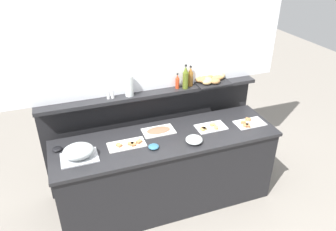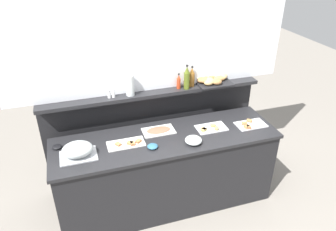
{
  "view_description": "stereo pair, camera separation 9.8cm",
  "coord_description": "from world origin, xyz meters",
  "px_view_note": "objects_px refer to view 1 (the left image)",
  "views": [
    {
      "loc": [
        -0.93,
        -2.62,
        2.7
      ],
      "look_at": [
        0.05,
        0.1,
        1.08
      ],
      "focal_mm": 34.58,
      "sensor_mm": 36.0,
      "label": 1
    },
    {
      "loc": [
        -0.83,
        -2.65,
        2.7
      ],
      "look_at": [
        0.05,
        0.1,
        1.08
      ],
      "focal_mm": 34.58,
      "sensor_mm": 36.0,
      "label": 2
    }
  ],
  "objects_px": {
    "sandwich_platter_side": "(128,145)",
    "condiment_bowl_cream": "(57,149)",
    "salt_shaker": "(108,95)",
    "pepper_shaker": "(113,94)",
    "sandwich_platter_rear": "(249,123)",
    "cold_cuts_platter": "(159,131)",
    "olive_oil_bottle": "(186,78)",
    "bread_basket": "(210,79)",
    "water_carafe": "(129,86)",
    "serving_cloche": "(78,152)",
    "sandwich_platter_front": "(210,127)",
    "vinegar_bottle_amber": "(190,77)",
    "glass_bowl_large": "(194,140)",
    "hot_sauce_bottle": "(177,82)",
    "condiment_bowl_dark": "(154,147)"
  },
  "relations": [
    {
      "from": "sandwich_platter_side",
      "to": "condiment_bowl_cream",
      "type": "height_order",
      "value": "sandwich_platter_side"
    },
    {
      "from": "salt_shaker",
      "to": "pepper_shaker",
      "type": "height_order",
      "value": "same"
    },
    {
      "from": "sandwich_platter_rear",
      "to": "cold_cuts_platter",
      "type": "distance_m",
      "value": 1.0
    },
    {
      "from": "olive_oil_bottle",
      "to": "bread_basket",
      "type": "bearing_deg",
      "value": 8.2
    },
    {
      "from": "sandwich_platter_rear",
      "to": "salt_shaker",
      "type": "bearing_deg",
      "value": 160.82
    },
    {
      "from": "sandwich_platter_side",
      "to": "pepper_shaker",
      "type": "height_order",
      "value": "pepper_shaker"
    },
    {
      "from": "cold_cuts_platter",
      "to": "water_carafe",
      "type": "height_order",
      "value": "water_carafe"
    },
    {
      "from": "cold_cuts_platter",
      "to": "serving_cloche",
      "type": "height_order",
      "value": "serving_cloche"
    },
    {
      "from": "sandwich_platter_front",
      "to": "condiment_bowl_cream",
      "type": "bearing_deg",
      "value": 175.4
    },
    {
      "from": "sandwich_platter_front",
      "to": "bread_basket",
      "type": "bearing_deg",
      "value": 66.41
    },
    {
      "from": "condiment_bowl_cream",
      "to": "vinegar_bottle_amber",
      "type": "xyz_separation_m",
      "value": [
        1.51,
        0.32,
        0.4
      ]
    },
    {
      "from": "condiment_bowl_cream",
      "to": "olive_oil_bottle",
      "type": "relative_size",
      "value": 0.34
    },
    {
      "from": "serving_cloche",
      "to": "glass_bowl_large",
      "type": "relative_size",
      "value": 2.0
    },
    {
      "from": "sandwich_platter_front",
      "to": "sandwich_platter_side",
      "type": "height_order",
      "value": "same"
    },
    {
      "from": "cold_cuts_platter",
      "to": "glass_bowl_large",
      "type": "height_order",
      "value": "glass_bowl_large"
    },
    {
      "from": "hot_sauce_bottle",
      "to": "condiment_bowl_cream",
      "type": "bearing_deg",
      "value": -167.14
    },
    {
      "from": "cold_cuts_platter",
      "to": "glass_bowl_large",
      "type": "relative_size",
      "value": 1.98
    },
    {
      "from": "condiment_bowl_cream",
      "to": "hot_sauce_bottle",
      "type": "relative_size",
      "value": 0.53
    },
    {
      "from": "glass_bowl_large",
      "to": "hot_sauce_bottle",
      "type": "relative_size",
      "value": 0.96
    },
    {
      "from": "serving_cloche",
      "to": "bread_basket",
      "type": "distance_m",
      "value": 1.69
    },
    {
      "from": "serving_cloche",
      "to": "water_carafe",
      "type": "distance_m",
      "value": 0.87
    },
    {
      "from": "serving_cloche",
      "to": "bread_basket",
      "type": "xyz_separation_m",
      "value": [
        1.58,
        0.52,
        0.28
      ]
    },
    {
      "from": "serving_cloche",
      "to": "pepper_shaker",
      "type": "bearing_deg",
      "value": 48.91
    },
    {
      "from": "sandwich_platter_rear",
      "to": "cold_cuts_platter",
      "type": "bearing_deg",
      "value": 169.22
    },
    {
      "from": "cold_cuts_platter",
      "to": "hot_sauce_bottle",
      "type": "xyz_separation_m",
      "value": [
        0.33,
        0.31,
        0.38
      ]
    },
    {
      "from": "hot_sauce_bottle",
      "to": "pepper_shaker",
      "type": "relative_size",
      "value": 2.02
    },
    {
      "from": "serving_cloche",
      "to": "condiment_bowl_dark",
      "type": "xyz_separation_m",
      "value": [
        0.7,
        -0.08,
        -0.05
      ]
    },
    {
      "from": "sandwich_platter_side",
      "to": "sandwich_platter_front",
      "type": "bearing_deg",
      "value": 1.26
    },
    {
      "from": "water_carafe",
      "to": "cold_cuts_platter",
      "type": "bearing_deg",
      "value": -54.79
    },
    {
      "from": "water_carafe",
      "to": "sandwich_platter_rear",
      "type": "bearing_deg",
      "value": -22.45
    },
    {
      "from": "serving_cloche",
      "to": "vinegar_bottle_amber",
      "type": "xyz_separation_m",
      "value": [
        1.33,
        0.52,
        0.35
      ]
    },
    {
      "from": "glass_bowl_large",
      "to": "bread_basket",
      "type": "bearing_deg",
      "value": 53.64
    },
    {
      "from": "sandwich_platter_front",
      "to": "hot_sauce_bottle",
      "type": "bearing_deg",
      "value": 116.53
    },
    {
      "from": "hot_sauce_bottle",
      "to": "water_carafe",
      "type": "distance_m",
      "value": 0.55
    },
    {
      "from": "serving_cloche",
      "to": "olive_oil_bottle",
      "type": "height_order",
      "value": "olive_oil_bottle"
    },
    {
      "from": "salt_shaker",
      "to": "bread_basket",
      "type": "distance_m",
      "value": 1.18
    },
    {
      "from": "olive_oil_bottle",
      "to": "sandwich_platter_rear",
      "type": "bearing_deg",
      "value": -39.35
    },
    {
      "from": "cold_cuts_platter",
      "to": "water_carafe",
      "type": "distance_m",
      "value": 0.56
    },
    {
      "from": "glass_bowl_large",
      "to": "salt_shaker",
      "type": "distance_m",
      "value": 1.0
    },
    {
      "from": "sandwich_platter_front",
      "to": "bread_basket",
      "type": "distance_m",
      "value": 0.6
    },
    {
      "from": "bread_basket",
      "to": "water_carafe",
      "type": "relative_size",
      "value": 1.91
    },
    {
      "from": "serving_cloche",
      "to": "olive_oil_bottle",
      "type": "relative_size",
      "value": 1.23
    },
    {
      "from": "bread_basket",
      "to": "water_carafe",
      "type": "distance_m",
      "value": 0.96
    },
    {
      "from": "sandwich_platter_rear",
      "to": "sandwich_platter_front",
      "type": "distance_m",
      "value": 0.44
    },
    {
      "from": "glass_bowl_large",
      "to": "bread_basket",
      "type": "relative_size",
      "value": 0.39
    },
    {
      "from": "olive_oil_bottle",
      "to": "salt_shaker",
      "type": "xyz_separation_m",
      "value": [
        -0.85,
        0.03,
        -0.08
      ]
    },
    {
      "from": "glass_bowl_large",
      "to": "salt_shaker",
      "type": "xyz_separation_m",
      "value": [
        -0.71,
        0.62,
        0.33
      ]
    },
    {
      "from": "sandwich_platter_front",
      "to": "sandwich_platter_rear",
      "type": "bearing_deg",
      "value": -8.44
    },
    {
      "from": "condiment_bowl_cream",
      "to": "vinegar_bottle_amber",
      "type": "relative_size",
      "value": 0.39
    },
    {
      "from": "condiment_bowl_dark",
      "to": "water_carafe",
      "type": "xyz_separation_m",
      "value": [
        -0.08,
        0.58,
        0.41
      ]
    }
  ]
}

